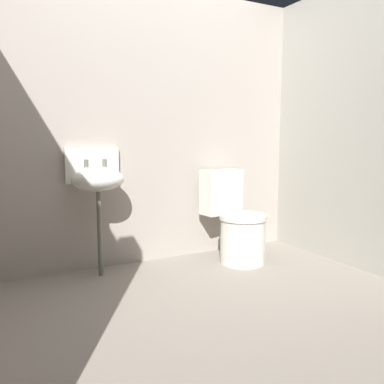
{
  "coord_description": "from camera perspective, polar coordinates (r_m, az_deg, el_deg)",
  "views": [
    {
      "loc": [
        -1.23,
        -2.06,
        1.06
      ],
      "look_at": [
        0.0,
        0.27,
        0.7
      ],
      "focal_mm": 36.98,
      "sensor_mm": 36.0,
      "label": 1
    }
  ],
  "objects": [
    {
      "name": "sink",
      "position": [
        3.09,
        -13.53,
        1.89
      ],
      "size": [
        0.42,
        0.35,
        0.99
      ],
      "color": "#5F6457",
      "rests_on": "ground"
    },
    {
      "name": "ground_plane",
      "position": [
        2.64,
        2.87,
        -16.89
      ],
      "size": [
        3.25,
        2.57,
        0.08
      ],
      "primitive_type": "cube",
      "color": "gray"
    },
    {
      "name": "toilet_near_wall",
      "position": [
        3.46,
        6.37,
        -4.61
      ],
      "size": [
        0.44,
        0.63,
        0.78
      ],
      "rotation": [
        0.0,
        0.0,
        3.25
      ],
      "color": "silver",
      "rests_on": "ground"
    },
    {
      "name": "wall_back",
      "position": [
        3.42,
        -6.84,
        9.29
      ],
      "size": [
        3.25,
        0.1,
        2.31
      ],
      "primitive_type": "cube",
      "color": "#A79D93",
      "rests_on": "ground"
    },
    {
      "name": "wall_right",
      "position": [
        3.46,
        23.91,
        8.67
      ],
      "size": [
        0.1,
        2.37,
        2.31
      ],
      "primitive_type": "cube",
      "color": "#A8A59A",
      "rests_on": "ground"
    }
  ]
}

